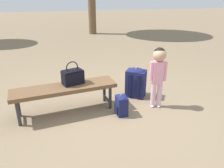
# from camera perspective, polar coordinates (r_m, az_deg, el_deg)

# --- Properties ---
(ground_plane) EXTENTS (40.00, 40.00, 0.00)m
(ground_plane) POSITION_cam_1_polar(r_m,az_deg,el_deg) (3.69, 1.31, -6.44)
(ground_plane) COLOR #7F6B51
(ground_plane) RESTS_ON ground
(park_bench) EXTENTS (1.64, 0.62, 0.45)m
(park_bench) POSITION_cam_1_polar(r_m,az_deg,el_deg) (3.50, -12.10, -1.46)
(park_bench) COLOR brown
(park_bench) RESTS_ON ground
(handbag) EXTENTS (0.36, 0.28, 0.37)m
(handbag) POSITION_cam_1_polar(r_m,az_deg,el_deg) (3.50, -10.09, 1.96)
(handbag) COLOR black
(handbag) RESTS_ON park_bench
(child_standing) EXTENTS (0.27, 0.21, 1.01)m
(child_standing) POSITION_cam_1_polar(r_m,az_deg,el_deg) (3.57, 11.87, 3.93)
(child_standing) COLOR #E5B2C6
(child_standing) RESTS_ON ground
(backpack_large) EXTENTS (0.42, 0.40, 0.57)m
(backpack_large) POSITION_cam_1_polar(r_m,az_deg,el_deg) (4.04, 6.17, 0.63)
(backpack_large) COLOR #191E4C
(backpack_large) RESTS_ON ground
(backpack_small) EXTENTS (0.20, 0.22, 0.35)m
(backpack_small) POSITION_cam_1_polar(r_m,az_deg,el_deg) (3.45, 2.46, -5.27)
(backpack_small) COLOR #191E4C
(backpack_small) RESTS_ON ground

